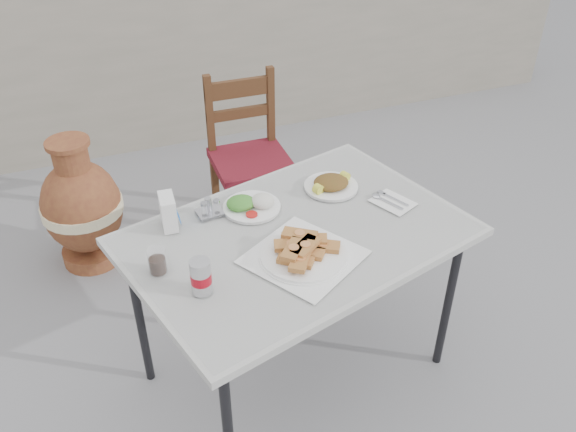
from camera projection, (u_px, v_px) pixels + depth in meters
name	position (u px, v px, depth m)	size (l,w,h in m)	color
ground	(334.00, 379.00, 2.66)	(80.00, 80.00, 0.00)	slate
cafe_table	(297.00, 244.00, 2.30)	(1.42, 1.13, 0.75)	black
pide_plate	(304.00, 250.00, 2.14)	(0.48, 0.48, 0.07)	white
salad_rice_plate	(251.00, 204.00, 2.39)	(0.23, 0.23, 0.06)	white
salad_chopped_plate	(331.00, 184.00, 2.52)	(0.23, 0.23, 0.05)	white
soda_can	(201.00, 277.00, 1.97)	(0.07, 0.07, 0.13)	silver
cola_glass	(157.00, 262.00, 2.07)	(0.06, 0.06, 0.09)	white
napkin_holder	(168.00, 212.00, 2.27)	(0.07, 0.11, 0.13)	white
condiment_caddy	(210.00, 209.00, 2.36)	(0.11, 0.09, 0.07)	silver
cutlery_napkin	(390.00, 201.00, 2.44)	(0.18, 0.20, 0.01)	white
chair	(249.00, 156.00, 3.32)	(0.41, 0.41, 0.91)	#3A240F
terracotta_urn	(82.00, 207.00, 3.15)	(0.42, 0.42, 0.73)	brown
back_wall	(187.00, 55.00, 4.22)	(6.00, 0.25, 1.20)	gray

